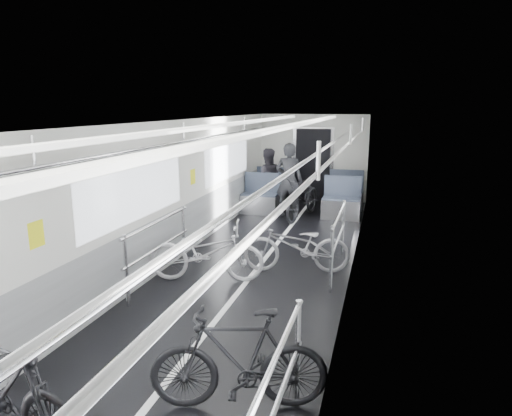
# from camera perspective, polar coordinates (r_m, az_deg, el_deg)

# --- Properties ---
(car_shell) EXTENTS (3.02, 14.01, 2.41)m
(car_shell) POSITION_cam_1_polar(r_m,az_deg,el_deg) (7.88, 1.36, 1.65)
(car_shell) COLOR black
(car_shell) RESTS_ON ground
(bike_left_mid) EXTENTS (1.88, 0.87, 1.09)m
(bike_left_mid) POSITION_cam_1_polar(r_m,az_deg,el_deg) (4.20, -29.30, -19.07)
(bike_left_mid) COLOR black
(bike_left_mid) RESTS_ON floor
(bike_left_far) EXTENTS (1.84, 0.97, 0.92)m
(bike_left_far) POSITION_cam_1_polar(r_m,az_deg,el_deg) (7.02, -6.23, -5.46)
(bike_left_far) COLOR silver
(bike_left_far) RESTS_ON floor
(bike_right_near) EXTENTS (1.63, 0.87, 0.94)m
(bike_right_near) POSITION_cam_1_polar(r_m,az_deg,el_deg) (4.20, -2.15, -18.39)
(bike_right_near) COLOR black
(bike_right_near) RESTS_ON floor
(bike_right_mid) EXTENTS (1.79, 0.93, 0.89)m
(bike_right_mid) POSITION_cam_1_polar(r_m,az_deg,el_deg) (7.35, 5.08, -4.70)
(bike_right_mid) COLOR #9A999E
(bike_right_mid) RESTS_ON floor
(bike_aisle) EXTENTS (1.01, 2.01, 1.01)m
(bike_aisle) POSITION_cam_1_polar(r_m,az_deg,el_deg) (10.88, 5.93, 1.33)
(bike_aisle) COLOR black
(bike_aisle) RESTS_ON floor
(person_standing) EXTENTS (0.69, 0.48, 1.79)m
(person_standing) POSITION_cam_1_polar(r_m,az_deg,el_deg) (10.87, 4.15, 3.46)
(person_standing) COLOR black
(person_standing) RESTS_ON floor
(person_seated) EXTENTS (0.92, 0.82, 1.58)m
(person_seated) POSITION_cam_1_polar(r_m,az_deg,el_deg) (11.67, 1.42, 3.61)
(person_seated) COLOR #27252B
(person_seated) RESTS_ON floor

